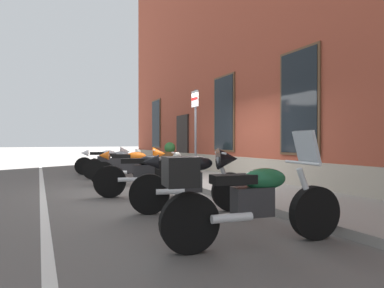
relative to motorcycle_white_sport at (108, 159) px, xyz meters
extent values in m
plane|color=#565451|center=(4.15, 1.07, -0.54)|extent=(140.00, 140.00, 0.00)
cube|color=gray|center=(4.15, 2.19, -0.48)|extent=(28.86, 2.25, 0.12)
cube|color=silver|center=(4.15, -2.13, -0.54)|extent=(28.86, 0.12, 0.01)
cube|color=brown|center=(4.15, 7.20, 4.46)|extent=(22.86, 7.78, 10.01)
cube|color=gray|center=(4.15, 3.27, -0.19)|extent=(22.86, 0.10, 0.70)
cube|color=#513823|center=(-4.01, 3.29, 1.56)|extent=(1.22, 0.06, 2.52)
cube|color=black|center=(-4.01, 3.26, 1.56)|extent=(1.10, 0.03, 2.40)
cube|color=black|center=(-0.74, 3.28, 0.61)|extent=(1.10, 0.08, 2.30)
cube|color=#513823|center=(2.52, 3.29, 1.56)|extent=(1.22, 0.06, 2.52)
cube|color=black|center=(2.52, 3.26, 1.56)|extent=(1.10, 0.03, 2.40)
cube|color=#513823|center=(5.79, 3.29, 1.56)|extent=(1.22, 0.06, 2.52)
cube|color=black|center=(5.79, 3.26, 1.56)|extent=(1.10, 0.03, 2.40)
cylinder|color=black|center=(0.16, 0.63, -0.23)|extent=(0.27, 0.63, 0.62)
cylinder|color=black|center=(-0.21, -0.79, -0.23)|extent=(0.27, 0.63, 0.62)
cylinder|color=silver|center=(0.14, 0.53, 0.01)|extent=(0.14, 0.31, 0.61)
cube|color=#28282B|center=(-0.04, -0.13, -0.05)|extent=(0.33, 0.48, 0.32)
ellipsoid|color=silver|center=(0.00, 0.02, 0.20)|extent=(0.38, 0.57, 0.24)
cube|color=black|center=(-0.09, -0.35, 0.21)|extent=(0.34, 0.52, 0.10)
cylinder|color=silver|center=(0.12, 0.45, 0.37)|extent=(0.61, 0.19, 0.04)
cylinder|color=silver|center=(0.00, -0.45, -0.18)|extent=(0.20, 0.46, 0.09)
cone|color=silver|center=(0.15, 0.58, 0.27)|extent=(0.44, 0.42, 0.36)
cone|color=silver|center=(-0.20, -0.77, 0.23)|extent=(0.30, 0.31, 0.24)
cylinder|color=black|center=(1.86, 0.67, -0.22)|extent=(0.33, 0.64, 0.64)
cylinder|color=black|center=(1.38, -0.71, -0.22)|extent=(0.33, 0.64, 0.64)
cylinder|color=silver|center=(1.83, 0.57, 0.01)|extent=(0.17, 0.30, 0.60)
cube|color=#28282B|center=(1.60, -0.07, -0.04)|extent=(0.35, 0.49, 0.32)
ellipsoid|color=slate|center=(1.65, 0.07, 0.20)|extent=(0.42, 0.58, 0.24)
cube|color=black|center=(1.53, -0.29, 0.21)|extent=(0.37, 0.53, 0.10)
cylinder|color=silver|center=(1.80, 0.50, 0.37)|extent=(0.60, 0.24, 0.04)
cylinder|color=silver|center=(1.62, -0.39, -0.17)|extent=(0.23, 0.45, 0.09)
sphere|color=silver|center=(1.83, 0.57, 0.30)|extent=(0.18, 0.18, 0.18)
cylinder|color=black|center=(3.47, 0.70, -0.22)|extent=(0.33, 0.64, 0.64)
cylinder|color=black|center=(2.96, -0.71, -0.22)|extent=(0.33, 0.64, 0.64)
cylinder|color=silver|center=(3.44, 0.61, 0.03)|extent=(0.17, 0.31, 0.63)
cube|color=#28282B|center=(3.20, -0.05, -0.04)|extent=(0.36, 0.49, 0.32)
ellipsoid|color=orange|center=(3.25, 0.09, 0.23)|extent=(0.42, 0.58, 0.24)
cube|color=black|center=(3.12, -0.27, 0.24)|extent=(0.37, 0.53, 0.10)
cylinder|color=silver|center=(3.41, 0.53, 0.40)|extent=(0.60, 0.24, 0.04)
cylinder|color=silver|center=(3.21, -0.38, -0.17)|extent=(0.24, 0.45, 0.09)
cone|color=orange|center=(3.46, 0.65, 0.30)|extent=(0.45, 0.44, 0.36)
cone|color=orange|center=(2.97, -0.69, 0.26)|extent=(0.31, 0.33, 0.24)
cylinder|color=black|center=(5.15, 0.53, -0.21)|extent=(0.32, 0.67, 0.66)
cylinder|color=black|center=(4.68, -0.89, -0.21)|extent=(0.32, 0.67, 0.66)
cylinder|color=silver|center=(5.12, 0.44, 0.02)|extent=(0.16, 0.30, 0.60)
cube|color=#28282B|center=(4.90, -0.22, -0.03)|extent=(0.35, 0.49, 0.32)
ellipsoid|color=black|center=(4.95, -0.08, 0.20)|extent=(0.41, 0.58, 0.24)
cube|color=black|center=(4.83, -0.44, 0.21)|extent=(0.36, 0.52, 0.10)
cylinder|color=silver|center=(5.10, 0.36, 0.37)|extent=(0.60, 0.23, 0.04)
cylinder|color=silver|center=(4.92, -0.55, -0.16)|extent=(0.23, 0.46, 0.09)
sphere|color=silver|center=(5.12, 0.44, 0.30)|extent=(0.18, 0.18, 0.18)
cylinder|color=black|center=(6.83, 0.66, -0.22)|extent=(0.30, 0.65, 0.64)
cylinder|color=black|center=(6.44, -0.63, -0.22)|extent=(0.30, 0.65, 0.64)
cylinder|color=silver|center=(6.80, 0.57, 0.04)|extent=(0.16, 0.33, 0.66)
cube|color=#28282B|center=(6.62, -0.03, -0.04)|extent=(0.34, 0.48, 0.32)
ellipsoid|color=black|center=(6.66, 0.11, 0.26)|extent=(0.40, 0.57, 0.24)
cube|color=black|center=(6.55, -0.25, 0.27)|extent=(0.35, 0.52, 0.10)
cylinder|color=silver|center=(6.78, 0.49, 0.43)|extent=(0.60, 0.21, 0.04)
cylinder|color=silver|center=(6.65, -0.35, -0.17)|extent=(0.22, 0.46, 0.09)
cone|color=black|center=(6.82, 0.61, 0.33)|extent=(0.44, 0.43, 0.36)
cone|color=black|center=(6.44, -0.61, 0.29)|extent=(0.31, 0.32, 0.24)
cylinder|color=black|center=(8.53, 0.71, -0.23)|extent=(0.22, 0.64, 0.63)
cylinder|color=black|center=(8.28, -0.82, -0.23)|extent=(0.22, 0.64, 0.63)
cylinder|color=silver|center=(8.52, 0.61, 0.01)|extent=(0.12, 0.31, 0.61)
cube|color=#28282B|center=(8.40, -0.10, -0.05)|extent=(0.29, 0.47, 0.32)
ellipsoid|color=#195633|center=(8.42, 0.05, 0.20)|extent=(0.34, 0.56, 0.24)
cube|color=black|center=(8.36, -0.33, 0.21)|extent=(0.30, 0.51, 0.10)
cylinder|color=silver|center=(8.50, 0.53, 0.37)|extent=(0.62, 0.14, 0.04)
cylinder|color=silver|center=(8.46, -0.42, -0.18)|extent=(0.16, 0.46, 0.09)
cube|color=#B2BCC6|center=(8.51, 0.59, 0.55)|extent=(0.38, 0.20, 0.40)
cube|color=black|center=(8.26, -0.91, 0.31)|extent=(0.41, 0.38, 0.30)
cylinder|color=#4C4C51|center=(3.64, 1.64, 0.81)|extent=(0.06, 0.06, 2.47)
cube|color=white|center=(3.64, 1.62, 1.80)|extent=(0.36, 0.03, 0.44)
cube|color=red|center=(3.64, 1.61, 1.80)|extent=(0.36, 0.01, 0.08)
cylinder|color=brown|center=(0.91, 2.01, -0.08)|extent=(0.64, 0.64, 0.68)
cylinder|color=black|center=(0.91, 2.01, -0.08)|extent=(0.67, 0.67, 0.04)
sphere|color=#28602D|center=(0.91, 2.01, 0.40)|extent=(0.40, 0.40, 0.40)
camera|label=1|loc=(11.12, -2.21, 0.61)|focal=28.69mm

